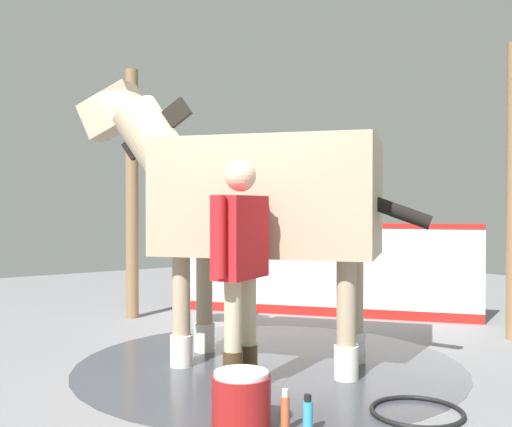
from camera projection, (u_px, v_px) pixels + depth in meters
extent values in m
cube|color=gray|center=(253.00, 364.00, 5.43)|extent=(16.00, 16.00, 0.02)
cylinder|color=#42444C|center=(269.00, 364.00, 5.38)|extent=(3.45, 3.45, 0.00)
cube|color=white|center=(318.00, 272.00, 7.73)|extent=(3.14, 2.63, 1.14)
cube|color=red|center=(318.00, 225.00, 7.72)|extent=(3.16, 2.65, 0.06)
cube|color=red|center=(318.00, 311.00, 7.74)|extent=(3.14, 2.64, 0.12)
cylinder|color=olive|center=(132.00, 194.00, 7.59)|extent=(0.16, 0.16, 3.14)
cube|color=tan|center=(269.00, 197.00, 5.36)|extent=(2.12, 2.01, 1.02)
cylinder|color=tan|center=(181.00, 311.00, 5.30)|extent=(0.16, 0.16, 0.99)
cylinder|color=silver|center=(181.00, 351.00, 5.31)|extent=(0.20, 0.20, 0.28)
cylinder|color=tan|center=(204.00, 301.00, 5.84)|extent=(0.16, 0.16, 0.99)
cylinder|color=silver|center=(204.00, 337.00, 5.85)|extent=(0.20, 0.20, 0.28)
cylinder|color=tan|center=(346.00, 319.00, 4.90)|extent=(0.16, 0.16, 0.99)
cylinder|color=silver|center=(346.00, 363.00, 4.90)|extent=(0.20, 0.20, 0.28)
cylinder|color=tan|center=(354.00, 308.00, 5.44)|extent=(0.16, 0.16, 0.99)
cylinder|color=silver|center=(354.00, 347.00, 5.44)|extent=(0.20, 0.20, 0.28)
cylinder|color=tan|center=(157.00, 145.00, 5.65)|extent=(0.95, 0.90, 0.94)
cube|color=black|center=(157.00, 129.00, 5.65)|extent=(0.59, 0.50, 0.58)
cube|color=tan|center=(113.00, 112.00, 5.78)|extent=(0.68, 0.63, 0.56)
cylinder|color=black|center=(390.00, 209.00, 5.06)|extent=(0.61, 0.54, 0.35)
cylinder|color=#47331E|center=(248.00, 367.00, 4.62)|extent=(0.15, 0.15, 0.35)
cylinder|color=#C6B793|center=(248.00, 311.00, 4.61)|extent=(0.13, 0.13, 0.53)
cylinder|color=#47331E|center=(233.00, 375.00, 4.42)|extent=(0.15, 0.15, 0.35)
cylinder|color=#C6B793|center=(233.00, 316.00, 4.41)|extent=(0.13, 0.13, 0.53)
cube|color=red|center=(240.00, 237.00, 4.50)|extent=(0.43, 0.55, 0.62)
cylinder|color=red|center=(259.00, 233.00, 4.77)|extent=(0.09, 0.09, 0.59)
cylinder|color=red|center=(219.00, 237.00, 4.23)|extent=(0.09, 0.09, 0.59)
sphere|color=beige|center=(240.00, 176.00, 4.50)|extent=(0.24, 0.24, 0.24)
cylinder|color=maroon|center=(241.00, 403.00, 3.82)|extent=(0.38, 0.38, 0.34)
cylinder|color=white|center=(241.00, 374.00, 3.81)|extent=(0.35, 0.35, 0.03)
cylinder|color=#3399CC|center=(308.00, 418.00, 3.74)|extent=(0.06, 0.06, 0.20)
cylinder|color=black|center=(308.00, 398.00, 3.74)|extent=(0.05, 0.05, 0.04)
cylinder|color=#CC5933|center=(285.00, 414.00, 3.77)|extent=(0.06, 0.06, 0.22)
cylinder|color=white|center=(285.00, 393.00, 3.77)|extent=(0.04, 0.04, 0.05)
torus|color=black|center=(417.00, 412.00, 4.09)|extent=(0.64, 0.64, 0.03)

